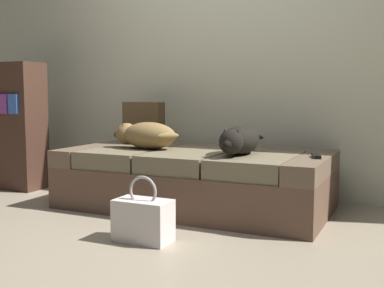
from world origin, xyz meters
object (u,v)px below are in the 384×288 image
object	(u,v)px
bookshelf	(13,126)
throw_pillow	(144,123)
handbag	(143,220)
dog_dark	(239,140)
dog_tan	(145,135)
tv_remote	(316,156)
couch	(195,179)

from	to	relation	value
bookshelf	throw_pillow	bearing A→B (deg)	13.75
throw_pillow	handbag	size ratio (longest dim) A/B	0.90
dog_dark	dog_tan	bearing A→B (deg)	176.75
tv_remote	handbag	world-z (taller)	tv_remote
couch	dog_tan	bearing A→B (deg)	-169.37
throw_pillow	bookshelf	size ratio (longest dim) A/B	0.31
handbag	bookshelf	distance (m)	2.08
tv_remote	handbag	bearing A→B (deg)	-153.06
couch	handbag	world-z (taller)	couch
dog_tan	tv_remote	size ratio (longest dim) A/B	3.94
tv_remote	throw_pillow	world-z (taller)	throw_pillow
dog_tan	handbag	bearing A→B (deg)	-60.30
tv_remote	bookshelf	world-z (taller)	bookshelf
tv_remote	dog_tan	bearing A→B (deg)	162.29
throw_pillow	bookshelf	world-z (taller)	bookshelf
bookshelf	couch	bearing A→B (deg)	0.22
dog_tan	tv_remote	world-z (taller)	dog_tan
tv_remote	handbag	size ratio (longest dim) A/B	0.40
throw_pillow	dog_dark	bearing A→B (deg)	-21.87
couch	dog_tan	xyz separation A→B (m)	(-0.38, -0.07, 0.31)
dog_tan	handbag	distance (m)	1.00
tv_remote	throw_pillow	size ratio (longest dim) A/B	0.44
handbag	tv_remote	bearing A→B (deg)	45.81
dog_tan	handbag	world-z (taller)	dog_tan
dog_tan	tv_remote	xyz separation A→B (m)	(1.26, 0.03, -0.09)
couch	tv_remote	distance (m)	0.91
dog_tan	throw_pillow	xyz separation A→B (m)	(-0.22, 0.35, 0.07)
couch	handbag	bearing A→B (deg)	-84.84
throw_pillow	bookshelf	distance (m)	1.20
dog_dark	bookshelf	size ratio (longest dim) A/B	0.52
dog_tan	handbag	size ratio (longest dim) A/B	1.56
dog_dark	tv_remote	world-z (taller)	dog_dark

